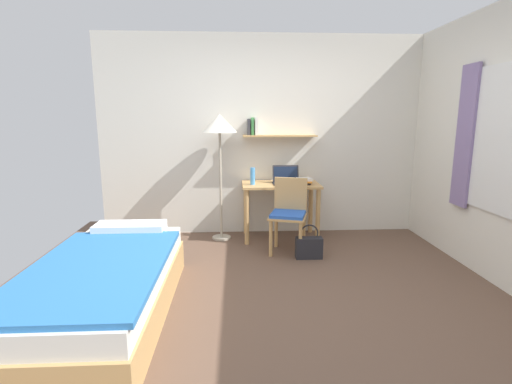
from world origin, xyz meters
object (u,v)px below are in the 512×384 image
(bed, at_px, (105,288))
(water_bottle, at_px, (253,176))
(desk_chair, at_px, (289,212))
(laptop, at_px, (286,179))
(standing_lamp, at_px, (220,129))
(book_stack, at_px, (304,181))
(desk, at_px, (281,194))
(handbag, at_px, (309,247))

(bed, distance_m, water_bottle, 2.30)
(desk_chair, bearing_deg, laptop, 86.73)
(bed, bearing_deg, standing_lamp, 66.46)
(standing_lamp, bearing_deg, book_stack, -3.35)
(bed, relative_size, laptop, 5.95)
(desk, distance_m, laptop, 0.21)
(desk_chair, height_order, handbag, desk_chair)
(laptop, bearing_deg, water_bottle, -171.21)
(laptop, xyz_separation_m, handbag, (0.17, -0.75, -0.65))
(standing_lamp, bearing_deg, bed, -113.54)
(desk, distance_m, desk_chair, 0.51)
(desk, height_order, desk_chair, desk_chair)
(desk_chair, bearing_deg, handbag, -50.13)
(desk, distance_m, book_stack, 0.35)
(desk_chair, xyz_separation_m, book_stack, (0.25, 0.46, 0.28))
(desk_chair, height_order, book_stack, desk_chair)
(bed, distance_m, laptop, 2.60)
(standing_lamp, height_order, water_bottle, standing_lamp)
(water_bottle, height_order, book_stack, water_bottle)
(water_bottle, bearing_deg, book_stack, 1.22)
(bed, distance_m, standing_lamp, 2.40)
(standing_lamp, bearing_deg, laptop, -0.65)
(desk, relative_size, book_stack, 4.08)
(water_bottle, bearing_deg, handbag, -48.64)
(desk, relative_size, standing_lamp, 0.62)
(standing_lamp, height_order, handbag, standing_lamp)
(bed, height_order, handbag, bed)
(book_stack, bearing_deg, standing_lamp, 176.65)
(laptop, height_order, water_bottle, laptop)
(desk_chair, distance_m, book_stack, 0.59)
(desk, relative_size, laptop, 2.88)
(standing_lamp, height_order, book_stack, standing_lamp)
(bed, distance_m, book_stack, 2.71)
(standing_lamp, xyz_separation_m, book_stack, (1.06, -0.06, -0.65))
(laptop, height_order, handbag, laptop)
(water_bottle, bearing_deg, bed, -123.91)
(bed, xyz_separation_m, laptop, (1.67, 1.91, 0.54))
(handbag, bearing_deg, book_stack, 85.53)
(desk_chair, bearing_deg, water_bottle, 132.14)
(desk, bearing_deg, book_stack, -9.17)
(desk, bearing_deg, handbag, -72.25)
(water_bottle, bearing_deg, desk, 9.57)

